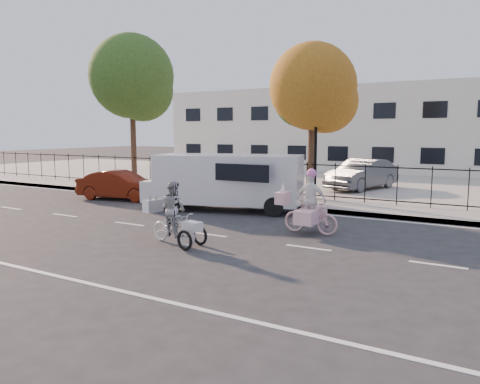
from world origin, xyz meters
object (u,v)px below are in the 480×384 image
Objects in this scene: lot_car_a at (224,170)px; white_van at (226,180)px; lot_car_c at (362,174)px; red_sedan at (121,185)px; zebra_trike at (174,220)px; lamppost at (316,126)px; unicorn_bike at (310,210)px; pedestrian at (200,175)px.

white_van is at bearing -64.41° from lot_car_a.
red_sedan is at bearing -121.53° from lot_car_c.
zebra_trike is 13.36m from lot_car_a.
lamppost reaches higher than unicorn_bike.
red_sedan is (-5.29, -0.00, -0.51)m from white_van.
white_van is at bearing 103.21° from pedestrian.
unicorn_bike reaches higher than lot_car_c.
pedestrian is 4.43m from lot_car_a.
white_van is 5.32m from red_sedan.
red_sedan is 11.16m from lot_car_c.
red_sedan is at bearing 164.43° from white_van.
lamppost reaches higher than pedestrian.
lamppost is 5.15m from lot_car_c.
lot_car_c is (8.18, 7.59, 0.25)m from red_sedan.
white_van is 1.64× the size of red_sedan.
zebra_trike is at bearing -70.59° from lot_car_a.
pedestrian is at bearing -124.14° from lot_car_c.
pedestrian is 7.72m from lot_car_c.
lot_car_a is at bearing 43.76° from unicorn_bike.
white_van is 3.98m from pedestrian.
lot_car_c is at bearing 4.17° from zebra_trike.
lamppost is 1.16× the size of red_sedan.
pedestrian is (-7.18, 4.85, 0.28)m from unicorn_bike.
zebra_trike is 1.17× the size of pedestrian.
lamppost is at bearing -81.89° from lot_car_c.
pedestrian is at bearing -51.89° from red_sedan.
pedestrian reaches higher than lot_car_a.
zebra_trike is at bearing -80.15° from lot_car_c.
red_sedan is 2.29× the size of pedestrian.
lamppost is 0.90× the size of lot_car_a.
white_van is 8.12m from lot_car_c.
lot_car_c reaches higher than lot_car_a.
white_van reaches higher than zebra_trike.
unicorn_bike reaches higher than red_sedan.
lamppost reaches higher than lot_car_a.
red_sedan is 0.86× the size of lot_car_c.
pedestrian is at bearing 40.72° from zebra_trike.
lot_car_a is 7.33m from lot_car_c.
zebra_trike reaches higher than lot_car_c.
white_van is at bearing -100.56° from red_sedan.
zebra_trike is 1.03× the size of unicorn_bike.
red_sedan is 3.48m from pedestrian.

